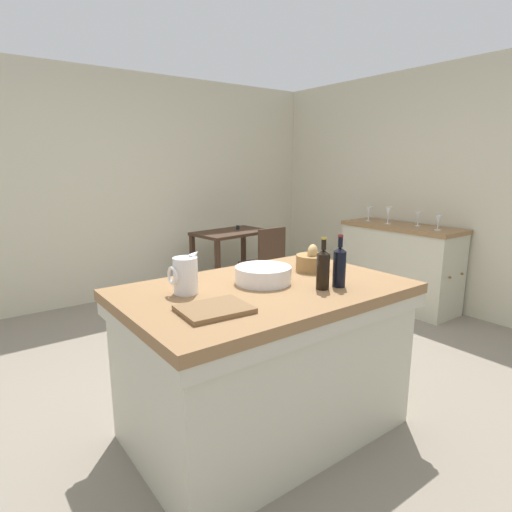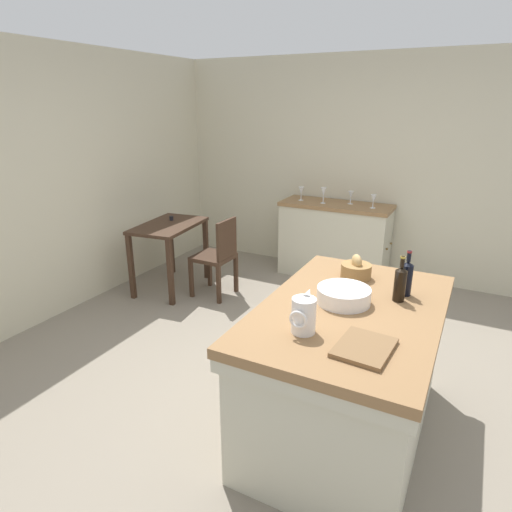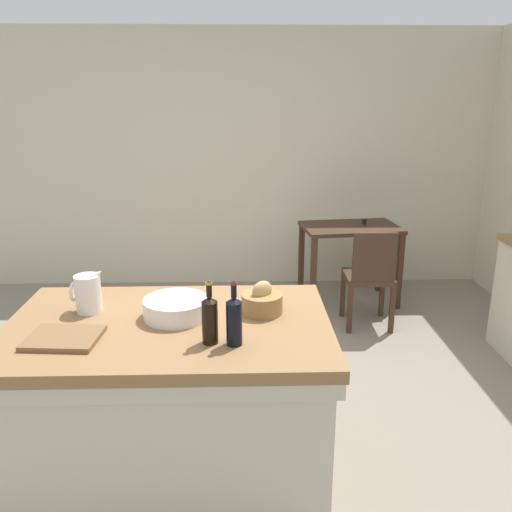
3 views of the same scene
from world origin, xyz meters
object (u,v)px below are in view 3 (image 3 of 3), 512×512
(writing_desk, at_px, (350,239))
(wooden_chair, at_px, (370,275))
(pitcher, at_px, (88,293))
(cutting_board, at_px, (64,338))
(wine_bottle_amber, at_px, (210,318))
(bread_basket, at_px, (262,302))
(wash_bowl, at_px, (176,308))
(island_table, at_px, (172,397))
(wine_bottle_dark, at_px, (234,320))

(writing_desk, relative_size, wooden_chair, 1.08)
(writing_desk, relative_size, pitcher, 4.05)
(writing_desk, bearing_deg, wooden_chair, -84.53)
(cutting_board, bearing_deg, wine_bottle_amber, -3.55)
(wooden_chair, relative_size, bread_basket, 4.24)
(pitcher, height_order, wash_bowl, pitcher)
(island_table, xyz_separation_m, wash_bowl, (0.03, 0.06, 0.46))
(wash_bowl, distance_m, cutting_board, 0.54)
(wooden_chair, xyz_separation_m, wash_bowl, (-1.43, -1.81, 0.47))
(island_table, xyz_separation_m, writing_desk, (1.41, 2.48, 0.16))
(island_table, distance_m, cutting_board, 0.65)
(wooden_chair, bearing_deg, pitcher, -137.46)
(wash_bowl, relative_size, wine_bottle_dark, 1.10)
(wash_bowl, relative_size, cutting_board, 1.02)
(wash_bowl, xyz_separation_m, wine_bottle_amber, (0.18, -0.29, 0.07))
(writing_desk, bearing_deg, bread_basket, -111.61)
(wooden_chair, distance_m, wine_bottle_amber, 2.50)
(writing_desk, height_order, wine_bottle_amber, wine_bottle_amber)
(writing_desk, bearing_deg, island_table, -119.54)
(wine_bottle_dark, bearing_deg, wine_bottle_amber, 169.39)
(cutting_board, bearing_deg, writing_desk, 55.23)
(writing_desk, distance_m, wash_bowl, 2.80)
(island_table, height_order, wash_bowl, wash_bowl)
(pitcher, bearing_deg, wine_bottle_dark, -27.96)
(cutting_board, xyz_separation_m, wine_bottle_amber, (0.67, -0.04, 0.11))
(pitcher, bearing_deg, wash_bowl, -10.41)
(island_table, xyz_separation_m, wine_bottle_dark, (0.33, -0.25, 0.53))
(wooden_chair, height_order, bread_basket, bread_basket)
(island_table, relative_size, pitcher, 6.71)
(bread_basket, distance_m, wine_bottle_amber, 0.42)
(island_table, relative_size, writing_desk, 1.66)
(wooden_chair, xyz_separation_m, bread_basket, (-1.00, -1.77, 0.48))
(cutting_board, height_order, wine_bottle_amber, wine_bottle_amber)
(wash_bowl, bearing_deg, writing_desk, 60.42)
(island_table, distance_m, wine_bottle_amber, 0.62)
(wooden_chair, distance_m, bread_basket, 2.09)
(bread_basket, distance_m, wine_bottle_dark, 0.39)
(writing_desk, distance_m, cutting_board, 3.26)
(bread_basket, bearing_deg, writing_desk, 68.39)
(island_table, relative_size, cutting_board, 4.98)
(wine_bottle_amber, bearing_deg, pitcher, 149.51)
(writing_desk, distance_m, bread_basket, 2.58)
(island_table, height_order, cutting_board, cutting_board)
(writing_desk, distance_m, wine_bottle_amber, 2.98)
(wash_bowl, relative_size, wine_bottle_amber, 1.12)
(bread_basket, xyz_separation_m, cutting_board, (-0.91, -0.29, -0.05))
(pitcher, height_order, wine_bottle_dark, wine_bottle_dark)
(pitcher, bearing_deg, bread_basket, -2.73)
(writing_desk, relative_size, wine_bottle_amber, 3.32)
(wine_bottle_dark, distance_m, wine_bottle_amber, 0.11)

